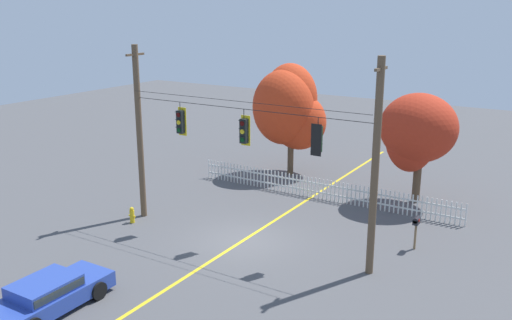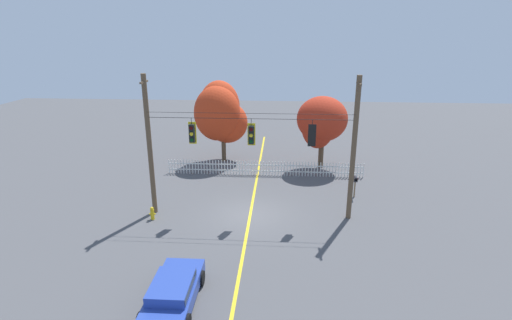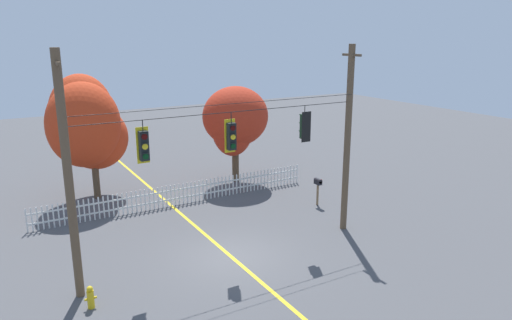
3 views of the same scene
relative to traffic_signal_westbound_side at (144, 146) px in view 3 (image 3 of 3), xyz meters
The scene contains 11 objects.
ground 5.87m from the traffic_signal_westbound_side, ahead, with size 80.00×80.00×0.00m, color #4C4C4F.
lane_centerline_stripe 5.86m from the traffic_signal_westbound_side, ahead, with size 0.16×36.00×0.01m, color gold.
signal_support_span 3.32m from the traffic_signal_westbound_side, ahead, with size 11.71×1.10×8.15m.
traffic_signal_westbound_side is the anchor object (origin of this frame).
traffic_signal_northbound_secondary 3.31m from the traffic_signal_westbound_side, ahead, with size 0.43×0.38×1.54m.
traffic_signal_southbound_primary 6.63m from the traffic_signal_westbound_side, ahead, with size 0.43×0.38×1.47m.
white_picket_fence 8.83m from the traffic_signal_westbound_side, 60.52° to the left, with size 14.62×0.06×1.11m.
autumn_maple_near_fence 10.08m from the traffic_signal_westbound_side, 89.85° to the left, with size 4.23×3.83×6.60m.
autumn_maple_mid 11.80m from the traffic_signal_westbound_side, 47.28° to the left, with size 3.87×3.53×5.68m.
fire_hydrant 5.17m from the traffic_signal_westbound_side, 157.29° to the right, with size 0.38×0.22×0.77m.
roadside_mailbox 10.91m from the traffic_signal_westbound_side, 17.16° to the left, with size 0.25×0.44×1.43m.
Camera 3 is at (-7.78, -15.33, 8.51)m, focal length 33.29 mm.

